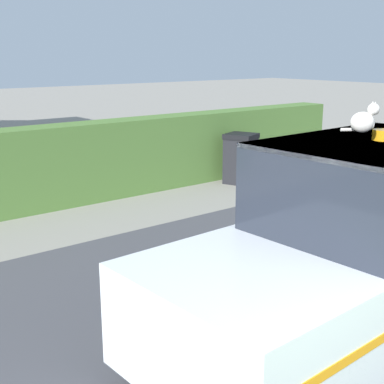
# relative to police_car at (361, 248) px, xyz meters

# --- Properties ---
(road_strip) EXTENTS (28.00, 5.53, 0.01)m
(road_strip) POSITION_rel_police_car_xyz_m (-1.32, 1.01, -0.83)
(road_strip) COLOR #424247
(road_strip) RESTS_ON ground
(garden_hedge) EXTENTS (12.86, 0.60, 1.38)m
(garden_hedge) POSITION_rel_police_car_xyz_m (-0.08, 5.75, -0.15)
(garden_hedge) COLOR #4C7233
(garden_hedge) RESTS_ON ground
(police_car) EXTENTS (4.33, 1.81, 1.88)m
(police_car) POSITION_rel_police_car_xyz_m (0.00, 0.00, 0.00)
(police_car) COLOR black
(police_car) RESTS_ON road_strip
(cat) EXTENTS (0.25, 0.28, 0.26)m
(cat) POSITION_rel_police_car_xyz_m (-0.09, 0.01, 1.16)
(cat) COLOR silver
(cat) RESTS_ON police_car
(wheelie_bin) EXTENTS (0.72, 0.73, 1.00)m
(wheelie_bin) POSITION_rel_police_car_xyz_m (3.27, 5.02, -0.34)
(wheelie_bin) COLOR black
(wheelie_bin) RESTS_ON ground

